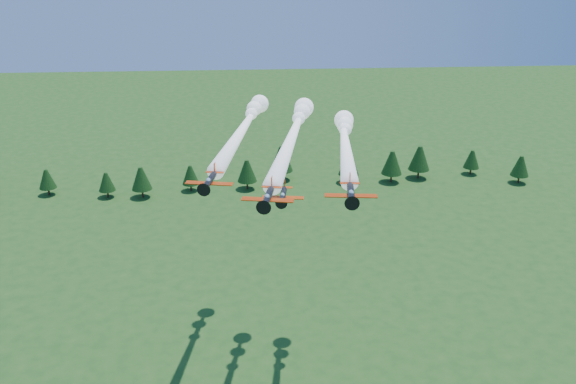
{
  "coord_description": "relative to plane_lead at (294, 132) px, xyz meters",
  "views": [
    {
      "loc": [
        -4.04,
        -83.04,
        77.12
      ],
      "look_at": [
        1.47,
        0.0,
        43.09
      ],
      "focal_mm": 40.0,
      "sensor_mm": 36.0,
      "label": 1
    }
  ],
  "objects": [
    {
      "name": "plane_lead",
      "position": [
        0.0,
        0.0,
        0.0
      ],
      "size": [
        13.95,
        50.13,
        3.7
      ],
      "rotation": [
        0.0,
        0.0,
        -0.19
      ],
      "color": "black",
      "rests_on": "ground"
    },
    {
      "name": "plane_right",
      "position": [
        8.86,
        1.07,
        -1.82
      ],
      "size": [
        9.73,
        42.78,
        3.7
      ],
      "rotation": [
        0.0,
        0.0,
        -0.11
      ],
      "color": "black",
      "rests_on": "ground"
    },
    {
      "name": "plane_left",
      "position": [
        -8.31,
        10.17,
        -1.79
      ],
      "size": [
        13.46,
        48.92,
        3.7
      ],
      "rotation": [
        0.0,
        0.0,
        -0.18
      ],
      "color": "black",
      "rests_on": "ground"
    },
    {
      "name": "plane_slot",
      "position": [
        -2.6,
        -13.3,
        -5.88
      ],
      "size": [
        6.4,
        6.98,
        2.24
      ],
      "rotation": [
        0.0,
        0.0,
        -0.14
      ],
      "color": "black",
      "rests_on": "ground"
    },
    {
      "name": "treeline",
      "position": [
        -1.62,
        90.56,
        -39.12
      ],
      "size": [
        177.8,
        19.11,
        11.65
      ],
      "color": "#382314",
      "rests_on": "ground"
    }
  ]
}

